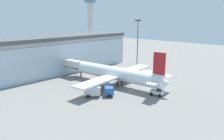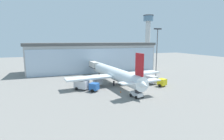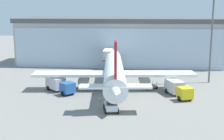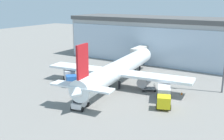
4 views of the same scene
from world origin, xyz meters
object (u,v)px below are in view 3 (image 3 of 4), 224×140
jet_bridge (109,54)px  baggage_cart (150,86)px  pushback_tug (111,105)px  apron_light_mast (212,31)px  safety_cone_nose (101,100)px  fuel_truck (178,88)px  safety_cone_wingtip (181,87)px  airplane (114,71)px  catering_truck (59,84)px

jet_bridge → baggage_cart: 21.65m
pushback_tug → apron_light_mast: bearing=-54.2°
safety_cone_nose → fuel_truck: bearing=17.7°
apron_light_mast → baggage_cart: size_ratio=5.77×
baggage_cart → safety_cone_wingtip: baggage_cart is taller
fuel_truck → safety_cone_wingtip: 6.35m
jet_bridge → pushback_tug: (3.26, -33.16, -3.21)m
jet_bridge → apron_light_mast: size_ratio=0.64×
jet_bridge → airplane: bearing=-173.4°
apron_light_mast → fuel_truck: bearing=-125.7°
jet_bridge → apron_light_mast: apron_light_mast is taller
airplane → fuel_truck: 13.05m
catering_truck → pushback_tug: catering_truck is taller
jet_bridge → fuel_truck: size_ratio=1.55×
safety_cone_wingtip → apron_light_mast: bearing=38.4°
jet_bridge → safety_cone_wingtip: jet_bridge is taller
pushback_tug → airplane: bearing=-8.6°
airplane → fuel_truck: bearing=-117.3°
catering_truck → safety_cone_wingtip: 24.15m
jet_bridge → pushback_tug: bearing=-175.9°
apron_light_mast → catering_truck: 33.21m
apron_light_mast → airplane: 22.31m
fuel_truck → safety_cone_wingtip: size_ratio=13.85×
apron_light_mast → catering_truck: (-30.18, -10.00, -9.57)m
fuel_truck → safety_cone_wingtip: bearing=146.3°
jet_bridge → apron_light_mast: bearing=-120.4°
apron_light_mast → airplane: (-20.01, -6.32, -7.59)m
jet_bridge → safety_cone_wingtip: size_ratio=21.52×
jet_bridge → apron_light_mast: (22.71, -12.52, 6.85)m
fuel_truck → safety_cone_nose: fuel_truck is taller
airplane → pushback_tug: bearing=177.3°
jet_bridge → catering_truck: bearing=160.1°
airplane → fuel_truck: size_ratio=4.75×
fuel_truck → pushback_tug: 14.76m
baggage_cart → pushback_tug: pushback_tug is taller
airplane → safety_cone_wingtip: bearing=-90.1°
baggage_cart → fuel_truck: bearing=-73.9°
baggage_cart → safety_cone_nose: (-8.76, -9.15, -0.23)m
jet_bridge → pushback_tug: jet_bridge is taller
safety_cone_nose → apron_light_mast: bearing=35.7°
catering_truck → baggage_cart: catering_truck is taller
fuel_truck → baggage_cart: bearing=-154.4°
jet_bridge → safety_cone_nose: bearing=-179.4°
fuel_truck → safety_cone_wingtip: fuel_truck is taller
apron_light_mast → catering_truck: size_ratio=2.75×
fuel_truck → safety_cone_nose: size_ratio=13.85×
safety_cone_nose → baggage_cart: bearing=46.2°
catering_truck → apron_light_mast: bearing=62.5°
catering_truck → fuel_truck: size_ratio=0.89×
baggage_cart → airplane: bearing=150.3°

